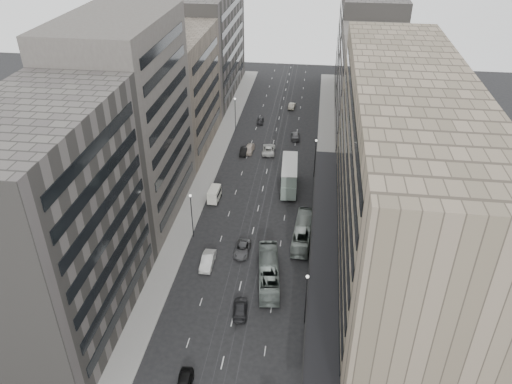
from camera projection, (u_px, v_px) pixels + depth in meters
The scene contains 29 objects.
ground at pixel (239, 291), 72.52m from camera, with size 220.00×220.00×0.00m, color black.
sidewalk_right at pixel (325, 171), 102.86m from camera, with size 4.00×125.00×0.15m, color gray.
sidewalk_left at pixel (211, 164), 105.52m from camera, with size 4.00×125.00×0.15m, color gray.
department_store at pixel (399, 184), 69.10m from camera, with size 19.20×60.00×30.00m.
building_right_mid at pixel (374, 93), 107.83m from camera, with size 15.00×28.00×24.00m, color #514C46.
building_right_far at pixel (367, 47), 132.14m from camera, with size 15.00×32.00×28.00m, color #5C5853.
building_left_a at pixel (51, 227), 60.31m from camera, with size 15.00×28.00×30.00m, color #5C5853.
building_left_b at pixel (127, 123), 82.09m from camera, with size 15.00×26.00×34.00m, color #514C46.
building_left_c at pixel (173, 92), 107.27m from camera, with size 15.00×28.00×25.00m, color slate.
building_left_d at pixel (206, 44), 134.38m from camera, with size 15.00×38.00×28.00m, color #5C5853.
lamp_right_near at pixel (306, 294), 64.50m from camera, with size 0.44×0.44×8.32m.
lamp_right_far at pixel (315, 154), 98.32m from camera, with size 0.44×0.44×8.32m.
lamp_left_near at pixel (191, 211), 81.03m from camera, with size 0.44×0.44×8.32m.
lamp_left_far at pixel (235, 110), 117.38m from camera, with size 0.44×0.44×8.32m.
bus_near at pixel (269, 272), 73.46m from camera, with size 2.83×12.11×3.37m, color gray.
bus_far at pixel (303, 232), 82.14m from camera, with size 2.70×11.52×3.21m, color #96A29A.
double_decker at pixel (289, 175), 95.33m from camera, with size 3.60×10.44×5.64m.
panel_van at pixel (214, 194), 92.61m from camera, with size 2.14×4.13×2.56m.
sedan_0 at pixel (184, 384), 58.04m from camera, with size 1.79×4.44×1.51m, color black.
sedan_1 at pixel (208, 261), 77.01m from camera, with size 1.78×5.10×1.68m, color silver.
sedan_2 at pixel (242, 249), 79.74m from camera, with size 2.30×4.98×1.38m, color #515153.
sedan_3 at pixel (240, 308), 68.46m from camera, with size 1.99×4.90×1.42m, color black.
sedan_4 at pixel (249, 149), 109.98m from camera, with size 1.87×4.64×1.58m, color beige.
sedan_5 at pixel (244, 151), 109.27m from camera, with size 1.46×4.19×1.38m, color black.
sedan_6 at pixel (269, 149), 109.79m from camera, with size 2.70×5.84×1.62m, color silver.
sedan_7 at pixel (295, 136), 116.00m from camera, with size 1.93×4.75×1.38m, color #59595B.
sedan_8 at pixel (260, 121), 123.62m from camera, with size 1.56×3.87×1.32m, color black.
sedan_9 at pixel (292, 106), 131.97m from camera, with size 1.50×4.29×1.41m, color beige.
pedestrian at pixel (307, 346), 62.41m from camera, with size 0.70×0.46×1.93m, color black.
Camera 1 is at (9.50, -53.55, 50.14)m, focal length 35.00 mm.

